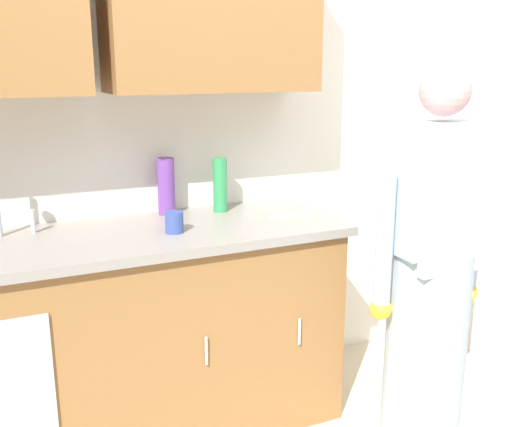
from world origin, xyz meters
name	(u,v)px	position (x,y,z in m)	size (l,w,h in m)	color
kitchen_wall_with_uppers	(184,96)	(-0.14, 0.99, 1.48)	(4.80, 0.44, 2.70)	silver
counter_cabinet	(120,343)	(-0.55, 0.70, 0.45)	(1.90, 0.62, 0.90)	brown
countertop	(114,238)	(-0.55, 0.70, 0.92)	(1.96, 0.66, 0.04)	gray
sink	(12,249)	(-0.94, 0.71, 0.93)	(0.50, 0.36, 0.35)	#B7BABF
person_at_sink	(429,292)	(0.64, 0.13, 0.69)	(0.55, 0.34, 1.62)	white
bottle_cleaner_spray	(166,186)	(-0.26, 0.93, 1.07)	(0.08, 0.08, 0.26)	#66388C
bottle_dish_liquid	(220,185)	(-0.01, 0.87, 1.07)	(0.07, 0.07, 0.26)	#2D8C4C
cup_by_sink	(174,222)	(-0.31, 0.61, 0.98)	(0.08, 0.08, 0.09)	#33478C
knife_on_counter	(291,215)	(0.26, 0.66, 0.94)	(0.24, 0.02, 0.01)	silver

